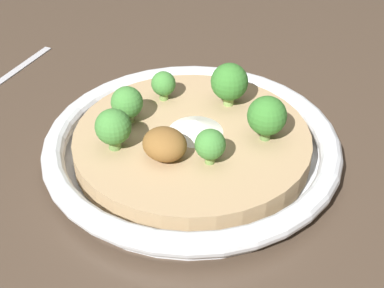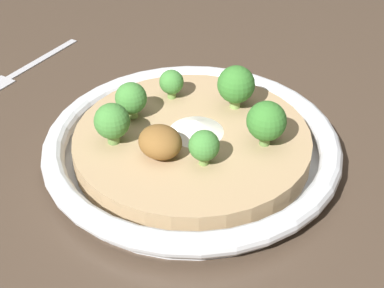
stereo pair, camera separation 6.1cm
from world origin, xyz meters
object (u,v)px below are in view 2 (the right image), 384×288
broccoli_front_left (131,99)px  fork_utensil (17,73)px  risotto_bowl (192,146)px  broccoli_back (234,84)px  broccoli_front (112,122)px  broccoli_back_right (266,121)px  broccoli_right (204,146)px  broccoli_left (171,83)px

broccoli_front_left → fork_utensil: bearing=-179.7°
risotto_bowl → broccoli_back: size_ratio=6.32×
broccoli_front → broccoli_back_right: size_ratio=0.91×
broccoli_right → broccoli_back_right: size_ratio=0.76×
broccoli_left → broccoli_right: broccoli_right is taller
broccoli_right → fork_utensil: 0.34m
broccoli_back → broccoli_front_left: broccoli_back is taller
broccoli_front → broccoli_back_right: 0.15m
broccoli_back_right → fork_utensil: (-0.36, -0.06, -0.06)m
broccoli_back → broccoli_right: broccoli_back is taller
risotto_bowl → broccoli_back: (-0.00, 0.07, 0.04)m
risotto_bowl → broccoli_back_right: (0.07, 0.04, 0.04)m
broccoli_front_left → broccoli_left: 0.06m
fork_utensil → broccoli_front: bearing=69.9°
broccoli_left → broccoli_right: (0.11, -0.07, 0.00)m
broccoli_back → broccoli_left: broccoli_back is taller
risotto_bowl → broccoli_right: (0.04, -0.03, 0.04)m
broccoli_back_right → risotto_bowl: bearing=-150.3°
broccoli_back_right → broccoli_right: bearing=-110.7°
broccoli_front → broccoli_front_left: bearing=114.1°
broccoli_front_left → broccoli_back_right: size_ratio=0.85×
broccoli_front → fork_utensil: bearing=169.9°
risotto_bowl → fork_utensil: 0.29m
broccoli_back → fork_utensil: (-0.29, -0.09, -0.06)m
risotto_bowl → broccoli_left: broccoli_left is taller
broccoli_back → broccoli_front_left: 0.11m
broccoli_right → broccoli_back: bearing=113.9°
broccoli_left → broccoli_back_right: 0.13m
broccoli_back → broccoli_right: (0.04, -0.10, -0.01)m
broccoli_back → broccoli_front: size_ratio=1.12×
broccoli_right → broccoli_front: bearing=-158.8°
risotto_bowl → broccoli_front: (-0.05, -0.06, 0.04)m
broccoli_left → broccoli_right: 0.13m
risotto_bowl → broccoli_back_right: size_ratio=6.47×
risotto_bowl → broccoli_front_left: broccoli_front_left is taller
broccoli_right → broccoli_front_left: bearing=175.4°
broccoli_front_left → broccoli_right: size_ratio=1.11×
broccoli_front_left → fork_utensil: broccoli_front_left is taller
broccoli_right → fork_utensil: bearing=178.7°
broccoli_left → broccoli_front: 0.10m
risotto_bowl → broccoli_back: bearing=92.4°
broccoli_right → broccoli_back_right: broccoli_back_right is taller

